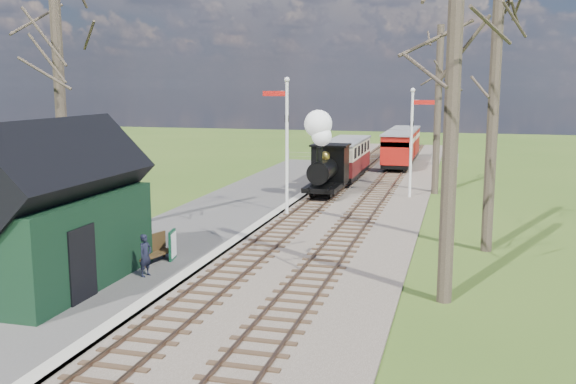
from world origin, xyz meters
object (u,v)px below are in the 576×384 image
semaphore_far (413,135)px  red_carriage_a (398,150)px  sign_board (173,245)px  person (145,255)px  locomotive (325,159)px  coach (346,157)px  red_carriage_b (405,143)px  bench (151,249)px  station_shed (53,214)px  semaphore_near (285,136)px

semaphore_far → red_carriage_a: semaphore_far is taller
red_carriage_a → sign_board: (-4.85, -25.78, -0.76)m
sign_board → person: person is taller
semaphore_far → locomotive: size_ratio=1.28×
coach → red_carriage_b: (2.60, 11.44, -0.06)m
locomotive → sign_board: (-2.23, -13.78, -1.37)m
red_carriage_a → bench: 26.79m
station_shed → coach: size_ratio=0.88×
semaphore_near → coach: size_ratio=0.87×
semaphore_far → sign_board: (-6.62, -14.66, -2.66)m
bench → locomotive: bearing=78.9°
semaphore_near → locomotive: bearing=81.6°
station_shed → semaphore_near: semaphore_near is taller
red_carriage_a → sign_board: bearing=-100.6°
locomotive → red_carriage_a: bearing=77.7°
locomotive → semaphore_near: bearing=-98.4°
coach → bench: bearing=-97.8°
red_carriage_a → locomotive: bearing=-102.3°
person → semaphore_far: bearing=-7.8°
locomotive → person: 15.91m
semaphore_near → sign_board: bearing=-99.7°
semaphore_far → sign_board: 16.30m
station_shed → semaphore_far: semaphore_far is taller
semaphore_near → station_shed: bearing=-106.4°
coach → red_carriage_a: bearing=66.3°
locomotive → red_carriage_a: (2.61, 12.00, -0.61)m
sign_board → person: size_ratio=0.76×
red_carriage_a → person: bearing=-99.9°
bench → person: size_ratio=1.25×
red_carriage_a → person: 28.13m
sign_board → coach: bearing=83.5°
station_shed → sign_board: bearing=58.5°
semaphore_far → locomotive: semaphore_far is taller
sign_board → bench: size_ratio=0.61×
station_shed → coach: bearing=79.5°
red_carriage_a → sign_board: red_carriage_a is taller
red_carriage_a → red_carriage_b: 5.50m
red_carriage_a → red_carriage_b: size_ratio=1.00×
coach → bench: size_ratio=4.44×
bench → person: bearing=-68.9°
station_shed → bench: station_shed is taller
sign_board → bench: 0.71m
locomotive → sign_board: bearing=-99.2°
semaphore_near → sign_board: (-1.48, -8.66, -2.93)m
coach → semaphore_far: bearing=-49.9°
red_carriage_a → person: size_ratio=3.83×
red_carriage_b → sign_board: bearing=-98.8°
red_carriage_a → semaphore_near: bearing=-101.1°
semaphore_far → locomotive: bearing=-168.7°
bench → red_carriage_a: bearing=78.4°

